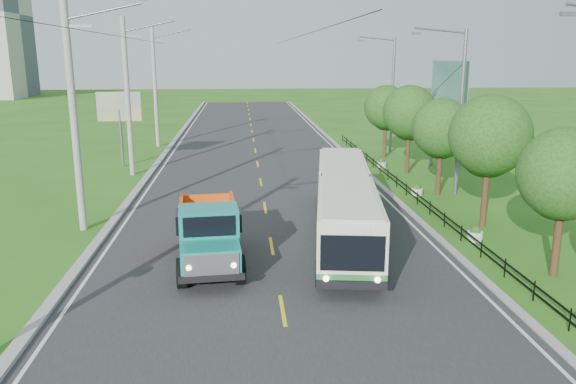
{
  "coord_description": "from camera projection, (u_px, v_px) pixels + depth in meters",
  "views": [
    {
      "loc": [
        -1.18,
        -15.8,
        7.6
      ],
      "look_at": [
        0.81,
        7.56,
        1.9
      ],
      "focal_mm": 35.0,
      "sensor_mm": 36.0,
      "label": 1
    }
  ],
  "objects": [
    {
      "name": "bus",
      "position": [
        345.0,
        200.0,
        24.02
      ],
      "size": [
        4.22,
        13.98,
        2.67
      ],
      "rotation": [
        0.0,
        0.0,
        -0.15
      ],
      "color": "#2D7136",
      "rests_on": "ground"
    },
    {
      "name": "pole_mid",
      "position": [
        128.0,
        96.0,
        35.64
      ],
      "size": [
        3.51,
        0.32,
        10.0
      ],
      "color": "gray",
      "rests_on": "ground"
    },
    {
      "name": "ground",
      "position": [
        283.0,
        311.0,
        17.19
      ],
      "size": [
        240.0,
        240.0,
        0.0
      ],
      "primitive_type": "plane",
      "color": "#296117",
      "rests_on": "ground"
    },
    {
      "name": "centre_dash",
      "position": [
        283.0,
        310.0,
        17.19
      ],
      "size": [
        0.12,
        2.2,
        0.0
      ],
      "primitive_type": "cube",
      "color": "yellow",
      "rests_on": "road"
    },
    {
      "name": "tree_second",
      "position": [
        564.0,
        178.0,
        19.25
      ],
      "size": [
        3.18,
        3.26,
        5.3
      ],
      "color": "#382314",
      "rests_on": "ground"
    },
    {
      "name": "pole_near",
      "position": [
        75.0,
        116.0,
        24.03
      ],
      "size": [
        3.51,
        0.32,
        10.0
      ],
      "color": "gray",
      "rests_on": "ground"
    },
    {
      "name": "curb_right",
      "position": [
        367.0,
        173.0,
        37.13
      ],
      "size": [
        0.3,
        120.0,
        0.1
      ],
      "primitive_type": "cube",
      "color": "#9E9E99",
      "rests_on": "ground"
    },
    {
      "name": "tree_fourth",
      "position": [
        442.0,
        131.0,
        30.85
      ],
      "size": [
        3.24,
        3.31,
        5.4
      ],
      "color": "#382314",
      "rests_on": "ground"
    },
    {
      "name": "edge_line_left",
      "position": [
        156.0,
        177.0,
        36.01
      ],
      "size": [
        0.12,
        120.0,
        0.0
      ],
      "primitive_type": "cube",
      "color": "silver",
      "rests_on": "road"
    },
    {
      "name": "tree_third",
      "position": [
        489.0,
        139.0,
        24.95
      ],
      "size": [
        3.6,
        3.62,
        6.0
      ],
      "color": "#382314",
      "rests_on": "ground"
    },
    {
      "name": "tree_fifth",
      "position": [
        410.0,
        115.0,
        36.6
      ],
      "size": [
        3.48,
        3.52,
        5.8
      ],
      "color": "#382314",
      "rests_on": "ground"
    },
    {
      "name": "pole_far",
      "position": [
        155.0,
        86.0,
        47.26
      ],
      "size": [
        3.51,
        0.32,
        10.0
      ],
      "color": "gray",
      "rests_on": "ground"
    },
    {
      "name": "billboard_left",
      "position": [
        119.0,
        111.0,
        38.74
      ],
      "size": [
        3.0,
        0.2,
        5.2
      ],
      "color": "slate",
      "rests_on": "ground"
    },
    {
      "name": "edge_line_right",
      "position": [
        360.0,
        174.0,
        37.1
      ],
      "size": [
        0.12,
        120.0,
        0.0
      ],
      "primitive_type": "cube",
      "color": "silver",
      "rests_on": "road"
    },
    {
      "name": "planter_near",
      "position": [
        475.0,
        234.0,
        23.64
      ],
      "size": [
        0.64,
        0.64,
        0.67
      ],
      "color": "silver",
      "rests_on": "ground"
    },
    {
      "name": "dump_truck",
      "position": [
        209.0,
        229.0,
        20.67
      ],
      "size": [
        2.65,
        5.93,
        2.43
      ],
      "rotation": [
        0.0,
        0.0,
        0.08
      ],
      "color": "teal",
      "rests_on": "ground"
    },
    {
      "name": "planter_mid",
      "position": [
        417.0,
        190.0,
        31.39
      ],
      "size": [
        0.64,
        0.64,
        0.67
      ],
      "color": "silver",
      "rests_on": "ground"
    },
    {
      "name": "railing_right",
      "position": [
        406.0,
        190.0,
        31.34
      ],
      "size": [
        0.04,
        40.0,
        0.6
      ],
      "primitive_type": "cube",
      "color": "black",
      "rests_on": "ground"
    },
    {
      "name": "streetlight_far",
      "position": [
        391.0,
        91.0,
        44.02
      ],
      "size": [
        3.02,
        0.2,
        9.07
      ],
      "color": "slate",
      "rests_on": "ground"
    },
    {
      "name": "road",
      "position": [
        260.0,
        176.0,
        36.56
      ],
      "size": [
        14.0,
        120.0,
        0.02
      ],
      "primitive_type": "cube",
      "color": "#28282B",
      "rests_on": "ground"
    },
    {
      "name": "tree_back",
      "position": [
        386.0,
        109.0,
        42.45
      ],
      "size": [
        3.3,
        3.36,
        5.5
      ],
      "color": "#382314",
      "rests_on": "ground"
    },
    {
      "name": "billboard_right",
      "position": [
        448.0,
        92.0,
        36.31
      ],
      "size": [
        0.24,
        6.0,
        7.3
      ],
      "color": "slate",
      "rests_on": "ground"
    },
    {
      "name": "curb_left",
      "position": [
        147.0,
        177.0,
        35.95
      ],
      "size": [
        0.4,
        120.0,
        0.15
      ],
      "primitive_type": "cube",
      "color": "#9E9E99",
      "rests_on": "ground"
    },
    {
      "name": "streetlight_mid",
      "position": [
        458.0,
        107.0,
        30.47
      ],
      "size": [
        3.02,
        0.2,
        9.07
      ],
      "color": "slate",
      "rests_on": "ground"
    },
    {
      "name": "planter_far",
      "position": [
        382.0,
        164.0,
        39.13
      ],
      "size": [
        0.64,
        0.64,
        0.67
      ],
      "color": "silver",
      "rests_on": "ground"
    }
  ]
}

